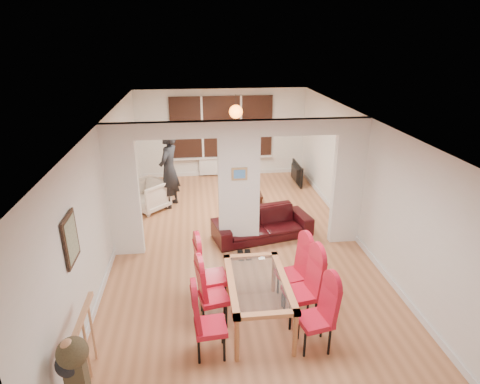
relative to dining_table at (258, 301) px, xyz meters
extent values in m
cube|color=#B47248|center=(-0.01, 2.35, -0.37)|extent=(5.00, 9.00, 0.01)
cube|color=white|center=(-0.01, 2.35, 0.93)|extent=(5.00, 0.18, 2.60)
cube|color=black|center=(-0.01, 6.79, 1.13)|extent=(3.00, 0.08, 1.80)
cube|color=white|center=(-0.01, 6.75, -0.07)|extent=(1.40, 0.08, 0.50)
sphere|color=orange|center=(0.29, 5.65, 1.78)|extent=(0.36, 0.36, 0.36)
cube|color=gray|center=(-2.48, -0.05, 1.23)|extent=(0.04, 0.52, 0.67)
cube|color=#4C8CD8|center=(-0.01, 2.25, 1.23)|extent=(0.30, 0.03, 0.25)
imported|color=black|center=(0.53, 2.69, -0.07)|extent=(2.20, 1.25, 0.60)
imported|color=beige|center=(-2.01, 4.43, 0.00)|extent=(1.14, 1.14, 0.74)
imported|color=black|center=(-1.48, 4.59, 0.60)|extent=(0.82, 0.68, 1.93)
imported|color=black|center=(1.99, 5.85, -0.07)|extent=(1.04, 0.15, 0.60)
cylinder|color=#143F19|center=(0.57, 4.58, -0.02)|extent=(0.06, 0.06, 0.25)
imported|color=#331911|center=(0.24, 4.68, -0.12)|extent=(0.22, 0.22, 0.06)
camera|label=1|loc=(-0.84, -4.87, 3.72)|focal=30.00mm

